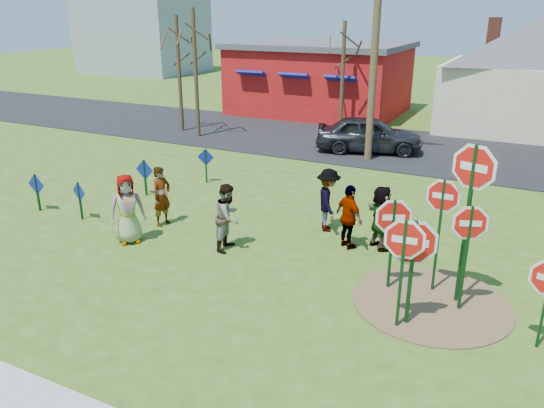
% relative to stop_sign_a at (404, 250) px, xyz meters
% --- Properties ---
extents(ground, '(120.00, 120.00, 0.00)m').
position_rel_stop_sign_a_xyz_m(ground, '(-4.07, 2.16, -1.60)').
color(ground, '#355317').
rests_on(ground, ground).
extents(road, '(120.00, 7.50, 0.04)m').
position_rel_stop_sign_a_xyz_m(road, '(-4.07, 13.66, -1.58)').
color(road, black).
rests_on(road, ground).
extents(dirt_patch, '(3.20, 3.20, 0.03)m').
position_rel_stop_sign_a_xyz_m(dirt_patch, '(0.43, 1.16, -1.58)').
color(dirt_patch, brown).
rests_on(dirt_patch, ground).
extents(red_building, '(9.40, 7.69, 3.90)m').
position_rel_stop_sign_a_xyz_m(red_building, '(-9.57, 20.15, 0.37)').
color(red_building, '#A21110').
rests_on(red_building, ground).
extents(cream_house, '(9.40, 9.40, 6.50)m').
position_rel_stop_sign_a_xyz_m(cream_house, '(1.43, 20.16, 1.33)').
color(cream_house, beige).
rests_on(cream_house, ground).
extents(distant_building, '(10.00, 8.00, 8.00)m').
position_rel_stop_sign_a_xyz_m(distant_building, '(-32.07, 32.16, 2.40)').
color(distant_building, '#8C939E').
rests_on(distant_building, ground).
extents(stop_sign_a, '(1.02, 0.11, 2.31)m').
position_rel_stop_sign_a_xyz_m(stop_sign_a, '(0.00, 0.00, 0.00)').
color(stop_sign_a, '#0F3716').
rests_on(stop_sign_a, ground).
extents(stop_sign_b, '(0.92, 0.06, 2.61)m').
position_rel_stop_sign_a_xyz_m(stop_sign_b, '(0.34, 1.70, 0.30)').
color(stop_sign_b, '#0F3716').
rests_on(stop_sign_b, ground).
extents(stop_sign_c, '(1.14, 0.41, 3.48)m').
position_rel_stop_sign_a_xyz_m(stop_sign_c, '(0.87, 1.46, 0.86)').
color(stop_sign_c, '#0F3716').
rests_on(stop_sign_c, ground).
extents(stop_sign_d, '(0.87, 0.37, 2.34)m').
position_rel_stop_sign_a_xyz_m(stop_sign_d, '(0.96, 1.15, 0.08)').
color(stop_sign_d, '#0F3716').
rests_on(stop_sign_d, ground).
extents(stop_sign_e, '(1.10, 0.51, 2.28)m').
position_rel_stop_sign_a_xyz_m(stop_sign_e, '(0.13, 0.19, -0.07)').
color(stop_sign_e, '#0F3716').
rests_on(stop_sign_e, ground).
extents(stop_sign_g, '(0.96, 0.43, 2.16)m').
position_rel_stop_sign_a_xyz_m(stop_sign_g, '(-0.54, 1.39, -0.13)').
color(stop_sign_g, '#0F3716').
rests_on(stop_sign_g, ground).
extents(blue_diamond_a, '(0.65, 0.06, 1.15)m').
position_rel_stop_sign_a_xyz_m(blue_diamond_a, '(-11.07, 1.35, -0.90)').
color(blue_diamond_a, '#0F3716').
rests_on(blue_diamond_a, ground).
extents(blue_diamond_b, '(0.57, 0.14, 1.13)m').
position_rel_stop_sign_a_xyz_m(blue_diamond_b, '(-9.42, 1.40, -0.90)').
color(blue_diamond_b, '#0F3716').
rests_on(blue_diamond_b, ground).
extents(blue_diamond_c, '(0.68, 0.06, 1.19)m').
position_rel_stop_sign_a_xyz_m(blue_diamond_c, '(-9.13, 3.89, -0.87)').
color(blue_diamond_c, '#0F3716').
rests_on(blue_diamond_c, ground).
extents(blue_diamond_d, '(0.58, 0.16, 1.20)m').
position_rel_stop_sign_a_xyz_m(blue_diamond_d, '(-8.11, 5.88, -0.86)').
color(blue_diamond_d, '#0F3716').
rests_on(blue_diamond_d, ground).
extents(person_a, '(1.02, 1.04, 1.81)m').
position_rel_stop_sign_a_xyz_m(person_a, '(-7.14, 0.79, -0.69)').
color(person_a, '#3D4096').
rests_on(person_a, ground).
extents(person_b, '(0.48, 0.66, 1.67)m').
position_rel_stop_sign_a_xyz_m(person_b, '(-7.10, 2.13, -0.76)').
color(person_b, '#2E7870').
rests_on(person_b, ground).
extents(person_c, '(0.72, 0.88, 1.70)m').
position_rel_stop_sign_a_xyz_m(person_c, '(-4.65, 1.60, -0.75)').
color(person_c, brown).
rests_on(person_c, ground).
extents(person_d, '(1.09, 1.28, 1.72)m').
position_rel_stop_sign_a_xyz_m(person_d, '(-2.86, 3.80, -0.74)').
color(person_d, '#2E2E32').
rests_on(person_d, ground).
extents(person_e, '(1.03, 0.88, 1.65)m').
position_rel_stop_sign_a_xyz_m(person_e, '(-1.99, 2.96, -0.77)').
color(person_e, '#503263').
rests_on(person_e, ground).
extents(person_f, '(1.46, 1.38, 1.64)m').
position_rel_stop_sign_a_xyz_m(person_f, '(-1.27, 3.30, -0.78)').
color(person_f, '#21502F').
rests_on(person_f, ground).
extents(suv, '(4.66, 2.94, 1.48)m').
position_rel_stop_sign_a_xyz_m(suv, '(-4.29, 12.36, -0.82)').
color(suv, '#302F35').
rests_on(suv, road).
extents(utility_pole, '(2.24, 0.29, 9.17)m').
position_rel_stop_sign_a_xyz_m(utility_pole, '(-3.95, 11.19, 3.23)').
color(utility_pole, '#4C3823').
rests_on(utility_pole, ground).
extents(bare_tree_west, '(1.80, 1.80, 5.41)m').
position_rel_stop_sign_a_xyz_m(bare_tree_west, '(-13.68, 12.27, 1.90)').
color(bare_tree_west, '#382819').
rests_on(bare_tree_west, ground).
extents(bare_tree_east, '(1.80, 1.80, 5.16)m').
position_rel_stop_sign_a_xyz_m(bare_tree_east, '(-6.71, 15.67, 1.74)').
color(bare_tree_east, '#382819').
rests_on(bare_tree_east, ground).
extents(bare_tree_mid, '(1.80, 1.80, 5.72)m').
position_rel_stop_sign_a_xyz_m(bare_tree_mid, '(-12.27, 11.59, 2.10)').
color(bare_tree_mid, '#382819').
rests_on(bare_tree_mid, ground).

